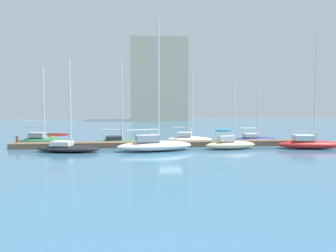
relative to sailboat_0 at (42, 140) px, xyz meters
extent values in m
plane|color=#386684|center=(13.74, -2.69, -0.56)|extent=(120.00, 120.00, 0.00)
cube|color=brown|center=(13.74, -2.69, -0.28)|extent=(31.90, 1.60, 0.55)
cylinder|color=brown|center=(-1.81, -2.04, 0.05)|extent=(0.28, 0.28, 1.22)
cylinder|color=brown|center=(29.29, -3.35, 0.05)|extent=(0.28, 0.28, 1.22)
ellipsoid|color=#2D7047|center=(0.06, -0.01, -0.15)|extent=(5.52, 2.24, 0.80)
cube|color=#9EA3AD|center=(-0.47, 0.06, 0.51)|extent=(1.74, 1.30, 0.52)
cylinder|color=silver|center=(0.33, -0.04, 4.06)|extent=(0.13, 0.13, 7.62)
cylinder|color=silver|center=(-0.79, 0.10, 1.31)|extent=(2.25, 0.39, 0.11)
ellipsoid|color=black|center=(3.96, -5.42, -0.26)|extent=(6.25, 2.89, 0.60)
cube|color=silver|center=(3.37, -5.32, 0.24)|extent=(2.00, 1.62, 0.39)
cylinder|color=silver|center=(4.26, -5.47, 3.96)|extent=(0.14, 0.14, 7.84)
cylinder|color=silver|center=(3.02, -5.25, 1.07)|extent=(2.51, 0.54, 0.11)
ellipsoid|color=#B72D28|center=(3.02, -5.25, 1.07)|extent=(2.30, 0.74, 0.28)
ellipsoid|color=#2D7047|center=(8.38, -0.28, -0.28)|extent=(5.75, 1.96, 0.56)
cube|color=#333842|center=(7.80, -0.28, 0.18)|extent=(1.73, 1.36, 0.36)
cylinder|color=silver|center=(8.67, -0.28, 4.35)|extent=(0.13, 0.13, 8.70)
cylinder|color=silver|center=(7.46, -0.27, 1.01)|extent=(2.41, 0.12, 0.11)
ellipsoid|color=white|center=(12.03, -5.54, -0.09)|extent=(7.43, 3.25, 0.94)
cube|color=#9EA3AD|center=(11.32, -5.65, 0.69)|extent=(2.36, 1.84, 0.61)
cylinder|color=silver|center=(12.38, -5.49, 6.13)|extent=(0.14, 0.14, 11.48)
cylinder|color=silver|center=(10.89, -5.72, 1.47)|extent=(3.00, 0.57, 0.11)
ellipsoid|color=white|center=(16.26, 0.14, -0.19)|extent=(5.50, 2.73, 0.73)
cube|color=silver|center=(15.74, 0.25, 0.41)|extent=(1.79, 1.46, 0.47)
cylinder|color=silver|center=(16.51, 0.08, 3.87)|extent=(0.13, 0.13, 7.39)
cylinder|color=silver|center=(15.43, 0.32, 1.22)|extent=(2.18, 0.58, 0.11)
ellipsoid|color=beige|center=(19.53, -5.12, -0.15)|extent=(5.25, 2.03, 0.81)
cube|color=silver|center=(19.02, -5.17, 0.52)|extent=(1.64, 1.19, 0.53)
cylinder|color=silver|center=(19.79, -5.09, 3.32)|extent=(0.13, 0.13, 6.12)
cylinder|color=silver|center=(18.72, -5.21, 1.32)|extent=(2.15, 0.35, 0.10)
ellipsoid|color=teal|center=(18.72, -5.21, 1.32)|extent=(1.96, 0.58, 0.28)
ellipsoid|color=navy|center=(23.89, -0.27, -0.24)|extent=(5.44, 1.90, 0.63)
cube|color=silver|center=(23.35, -0.30, 0.29)|extent=(1.67, 1.19, 0.41)
cylinder|color=silver|center=(24.16, -0.25, 3.23)|extent=(0.13, 0.13, 6.30)
cylinder|color=silver|center=(23.03, -0.32, 1.11)|extent=(2.25, 0.25, 0.11)
ellipsoid|color=#B21E1E|center=(27.46, -5.64, -0.14)|extent=(6.64, 2.51, 0.82)
cube|color=silver|center=(26.82, -5.56, 0.53)|extent=(2.08, 1.43, 0.54)
cylinder|color=silver|center=(27.78, -5.69, 5.38)|extent=(0.14, 0.14, 10.22)
cylinder|color=silver|center=(26.43, -5.51, 1.33)|extent=(2.71, 0.46, 0.11)
sphere|color=orange|center=(-0.46, 5.29, -0.26)|extent=(0.60, 0.60, 0.60)
sphere|color=yellow|center=(12.16, 5.53, -0.27)|extent=(0.57, 0.57, 0.57)
cube|color=#BCB299|center=(15.77, 46.62, 9.81)|extent=(14.24, 10.98, 20.73)
camera|label=1|loc=(10.45, -34.48, 3.98)|focal=32.94mm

